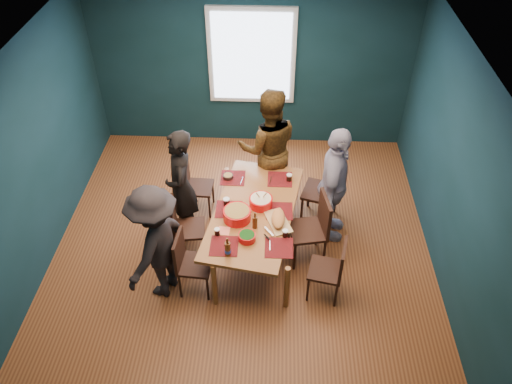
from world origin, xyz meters
TOP-DOWN VIEW (x-y plane):
  - room at (0.00, 0.27)m, footprint 5.01×5.01m
  - dining_table at (0.16, -0.11)m, footprint 1.27×2.06m
  - chair_left_far at (-0.74, 0.67)m, footprint 0.40×0.40m
  - chair_left_mid at (-0.76, -0.19)m, footprint 0.45×0.45m
  - chair_left_near at (-0.60, -0.76)m, footprint 0.42×0.42m
  - chair_right_far at (1.13, 0.53)m, footprint 0.57×0.57m
  - chair_right_mid at (0.93, -0.17)m, footprint 0.52×0.52m
  - chair_right_near at (1.12, -0.80)m, footprint 0.46×0.46m
  - person_far_left at (-0.80, 0.21)m, footprint 0.50×0.66m
  - person_back at (0.30, 1.00)m, footprint 0.94×0.77m
  - person_right at (1.16, 0.27)m, footprint 0.59×1.05m
  - person_near_left at (-0.93, -0.79)m, footprint 0.93×1.17m
  - bowl_salad at (-0.04, -0.27)m, footprint 0.34×0.34m
  - bowl_dumpling at (0.24, -0.02)m, footprint 0.30×0.30m
  - bowl_herbs at (0.10, -0.62)m, footprint 0.21×0.21m
  - cutting_board at (0.46, -0.32)m, footprint 0.37×0.57m
  - small_bowl at (-0.22, 0.51)m, footprint 0.14×0.14m
  - beer_bottle_a at (-0.10, -0.87)m, footprint 0.07×0.07m
  - beer_bottle_b at (0.18, -0.41)m, footprint 0.06×0.06m
  - cola_glass_a at (-0.26, -0.56)m, footprint 0.07×0.07m
  - cola_glass_b at (0.55, -0.55)m, footprint 0.07×0.07m
  - cola_glass_c at (0.60, 0.49)m, footprint 0.07×0.07m
  - cola_glass_d at (-0.19, -0.04)m, footprint 0.08×0.08m
  - napkin_a at (0.50, -0.08)m, footprint 0.17×0.17m
  - napkin_b at (-0.19, -0.49)m, footprint 0.15×0.15m
  - napkin_c at (0.45, -0.76)m, footprint 0.21×0.21m

SIDE VIEW (x-z plane):
  - chair_left_far at x=-0.74m, z-range 0.07..0.92m
  - chair_right_near at x=1.12m, z-range 0.07..0.94m
  - chair_left_near at x=-0.60m, z-range 0.07..0.94m
  - chair_left_mid at x=-0.76m, z-range 0.07..0.95m
  - chair_right_mid at x=0.93m, z-range 0.08..1.07m
  - chair_right_far at x=1.13m, z-range 0.08..1.11m
  - dining_table at x=0.16m, z-range 0.30..1.03m
  - napkin_a at x=0.50m, z-range 0.73..0.73m
  - napkin_b at x=-0.19m, z-range 0.73..0.73m
  - napkin_c at x=0.45m, z-range 0.73..0.73m
  - small_bowl at x=-0.22m, z-range 0.73..0.79m
  - bowl_herbs at x=0.10m, z-range 0.73..0.82m
  - cola_glass_a at x=-0.26m, z-range 0.73..0.83m
  - cola_glass_b at x=0.55m, z-range 0.73..0.83m
  - cutting_board at x=0.46m, z-range 0.72..0.85m
  - cola_glass_c at x=0.60m, z-range 0.73..0.84m
  - person_near_left at x=-0.93m, z-range 0.00..1.58m
  - cola_glass_d at x=-0.19m, z-range 0.74..0.85m
  - bowl_dumpling at x=0.24m, z-range 0.66..0.93m
  - bowl_salad at x=-0.04m, z-range 0.73..0.88m
  - person_far_left at x=-0.80m, z-range 0.00..1.63m
  - beer_bottle_b at x=0.18m, z-range 0.70..0.94m
  - beer_bottle_a at x=-0.10m, z-range 0.69..0.96m
  - person_right at x=1.16m, z-range 0.00..1.70m
  - person_back at x=0.30m, z-range 0.00..1.79m
  - room at x=0.00m, z-range 0.01..2.73m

